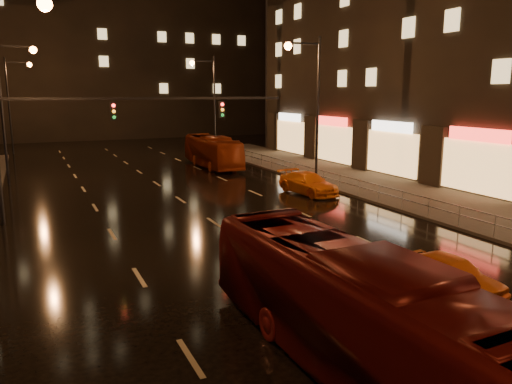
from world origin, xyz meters
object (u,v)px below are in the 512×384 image
Objects in this scene: bus_red at (353,309)px; taxi_near at (452,274)px; bus_curb at (212,151)px; taxi_far at (308,183)px.

taxi_near is at bearing 21.66° from bus_red.
bus_curb is 29.78m from taxi_near.
bus_curb is 2.06× the size of taxi_far.
taxi_far is at bearing 60.51° from bus_red.
bus_red is 1.08× the size of bus_curb.
bus_red reaches higher than taxi_far.
bus_red is 6.22m from taxi_near.
bus_curb is (8.10, 32.11, -0.11)m from bus_red.
bus_red reaches higher than taxi_near.
bus_red is 33.12m from bus_curb.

